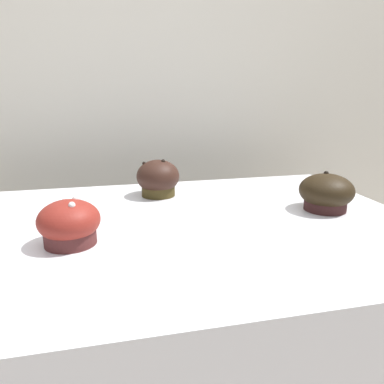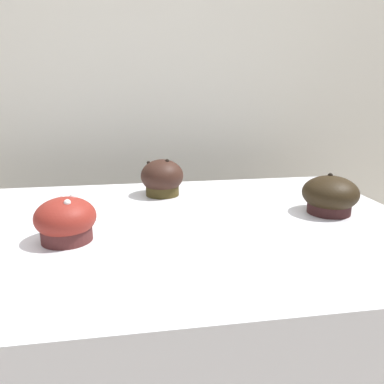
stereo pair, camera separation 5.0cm
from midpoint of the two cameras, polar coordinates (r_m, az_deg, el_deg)
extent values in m
cube|color=beige|center=(1.28, -10.26, 5.07)|extent=(3.20, 0.10, 1.80)
cylinder|color=#4D2220|center=(0.65, -20.25, -5.77)|extent=(0.08, 0.08, 0.04)
ellipsoid|color=maroon|center=(0.64, -20.42, -4.06)|extent=(0.10, 0.10, 0.07)
sphere|color=white|center=(0.65, -19.42, -1.03)|extent=(0.01, 0.01, 0.01)
sphere|color=white|center=(0.61, -20.10, -1.94)|extent=(0.01, 0.01, 0.01)
sphere|color=white|center=(0.66, -20.92, -1.14)|extent=(0.01, 0.01, 0.01)
cylinder|color=#361A19|center=(0.82, 18.03, -1.21)|extent=(0.09, 0.09, 0.04)
ellipsoid|color=black|center=(0.81, 18.15, 0.22)|extent=(0.11, 0.11, 0.07)
sphere|color=black|center=(0.81, 18.11, 2.71)|extent=(0.01, 0.01, 0.01)
cylinder|color=#3E3216|center=(0.89, -6.80, 0.91)|extent=(0.08, 0.08, 0.05)
ellipsoid|color=black|center=(0.88, -6.85, 2.38)|extent=(0.10, 0.10, 0.08)
sphere|color=black|center=(0.86, -6.10, 4.66)|extent=(0.01, 0.01, 0.01)
sphere|color=black|center=(0.88, -8.87, 4.34)|extent=(0.01, 0.01, 0.01)
camera|label=1|loc=(0.03, -91.93, -0.54)|focal=35.00mm
camera|label=2|loc=(0.03, 88.07, 0.54)|focal=35.00mm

